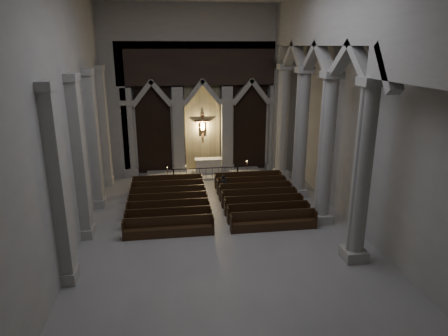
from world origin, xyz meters
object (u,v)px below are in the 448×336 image
at_px(altar_rail, 206,172).
at_px(candle_stand_right, 247,174).
at_px(worshipper, 224,185).
at_px(candle_stand_left, 168,180).
at_px(pews, 214,202).
at_px(altar, 208,165).

distance_m(altar_rail, candle_stand_right, 2.93).
distance_m(altar_rail, worshipper, 3.33).
distance_m(candle_stand_left, candle_stand_right, 5.60).
height_order(altar_rail, pews, pews).
height_order(altar_rail, candle_stand_right, candle_stand_right).
bearing_deg(candle_stand_right, altar, 146.01).
xyz_separation_m(altar_rail, candle_stand_left, (-2.69, -0.60, -0.27)).
xyz_separation_m(altar_rail, pews, (0.00, -5.17, -0.28)).
xyz_separation_m(altar, candle_stand_left, (-3.02, -2.02, -0.32)).
bearing_deg(altar, worshipper, -83.57).
distance_m(altar, worshipper, 4.67).
height_order(pews, worshipper, worshipper).
bearing_deg(pews, worshipper, 66.58).
bearing_deg(altar, candle_stand_left, -146.22).
xyz_separation_m(altar, pews, (-0.32, -6.59, -0.33)).
bearing_deg(worshipper, candle_stand_right, 35.47).
xyz_separation_m(altar, altar_rail, (-0.32, -1.42, -0.06)).
relative_size(altar_rail, candle_stand_right, 3.32).
height_order(candle_stand_left, worshipper, worshipper).
distance_m(candle_stand_left, worshipper, 4.42).
relative_size(candle_stand_left, worshipper, 0.93).
distance_m(candle_stand_left, pews, 5.30).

